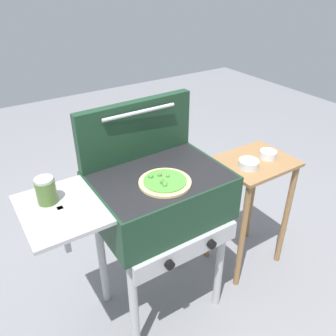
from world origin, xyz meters
TOP-DOWN VIEW (x-y plane):
  - ground_plane at (0.00, 0.00)m, footprint 8.00×8.00m
  - grill at (-0.01, -0.00)m, footprint 0.96×0.53m
  - grill_lid_open at (0.00, 0.21)m, footprint 0.63×0.09m
  - pizza_veggie at (-0.02, -0.08)m, footprint 0.24×0.24m
  - sauce_jar at (-0.51, 0.07)m, footprint 0.08×0.08m
  - prep_table at (0.66, 0.00)m, footprint 0.44×0.36m
  - topping_bowl_near at (0.57, -0.03)m, footprint 0.11×0.11m
  - topping_bowl_far at (0.74, -0.01)m, footprint 0.10×0.10m

SIDE VIEW (x-z plane):
  - ground_plane at x=0.00m, z-range 0.00..0.00m
  - prep_table at x=0.66m, z-range 0.16..0.94m
  - grill at x=-0.01m, z-range 0.31..1.21m
  - topping_bowl_far at x=0.74m, z-range 0.77..0.82m
  - topping_bowl_near at x=0.57m, z-range 0.77..0.82m
  - pizza_veggie at x=-0.02m, z-range 0.89..0.93m
  - sauce_jar at x=-0.51m, z-range 0.90..1.01m
  - grill_lid_open at x=0.00m, z-range 0.90..1.20m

